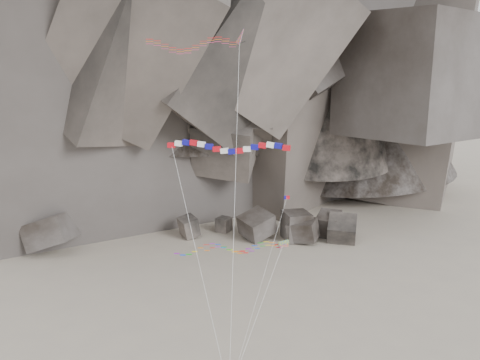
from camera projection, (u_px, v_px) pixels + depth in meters
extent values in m
plane|color=gray|center=(225.00, 350.00, 57.35)|extent=(260.00, 260.00, 0.00)
cube|color=#47423F|center=(303.00, 233.00, 89.86)|extent=(6.27, 5.54, 4.35)
cube|color=#47423F|center=(329.00, 227.00, 92.51)|extent=(5.92, 6.11, 4.85)
cube|color=#47423F|center=(37.00, 234.00, 90.13)|extent=(4.04, 4.63, 3.89)
cube|color=#47423F|center=(257.00, 230.00, 91.47)|extent=(7.00, 7.00, 5.37)
cube|color=#47423F|center=(224.00, 225.00, 95.77)|extent=(3.37, 3.40, 2.55)
cube|color=#47423F|center=(296.00, 226.00, 91.40)|extent=(4.54, 5.17, 4.86)
cube|color=#47423F|center=(189.00, 229.00, 92.39)|extent=(4.12, 4.42, 4.02)
cube|color=#47423F|center=(342.00, 233.00, 90.37)|extent=(6.53, 7.04, 4.78)
cube|color=#47423F|center=(51.00, 239.00, 85.29)|extent=(9.00, 8.42, 7.09)
cylinder|color=silver|center=(235.00, 209.00, 49.25)|extent=(3.02, 10.97, 30.66)
cube|color=red|center=(171.00, 145.00, 52.31)|extent=(0.85, 0.72, 0.48)
cube|color=white|center=(179.00, 143.00, 52.09)|extent=(0.88, 0.73, 0.54)
cube|color=#0F0C8B|center=(186.00, 142.00, 51.85)|extent=(0.90, 0.74, 0.57)
cube|color=red|center=(194.00, 143.00, 51.61)|extent=(0.91, 0.74, 0.58)
cube|color=white|center=(201.00, 144.00, 51.39)|extent=(0.89, 0.73, 0.55)
cube|color=#0F0C8B|center=(209.00, 147.00, 51.22)|extent=(0.86, 0.72, 0.50)
cube|color=red|center=(217.00, 149.00, 51.08)|extent=(0.88, 0.73, 0.53)
cube|color=white|center=(224.00, 151.00, 50.98)|extent=(0.90, 0.74, 0.57)
cube|color=#0F0C8B|center=(232.00, 151.00, 50.89)|extent=(0.91, 0.74, 0.58)
cube|color=red|center=(240.00, 151.00, 50.81)|extent=(0.89, 0.74, 0.56)
cube|color=white|center=(247.00, 149.00, 50.72)|extent=(0.87, 0.73, 0.51)
cube|color=#0F0C8B|center=(255.00, 147.00, 50.61)|extent=(0.87, 0.73, 0.51)
cube|color=red|center=(263.00, 145.00, 50.47)|extent=(0.90, 0.74, 0.56)
cube|color=white|center=(270.00, 145.00, 50.31)|extent=(0.91, 0.74, 0.58)
cube|color=#0F0C8B|center=(278.00, 146.00, 50.13)|extent=(0.90, 0.74, 0.56)
cube|color=red|center=(287.00, 148.00, 49.94)|extent=(0.88, 0.73, 0.52)
cylinder|color=silver|center=(199.00, 263.00, 49.68)|extent=(3.86, 10.73, 20.55)
cube|color=#C9E50C|center=(284.00, 243.00, 59.19)|extent=(1.28, 0.62, 0.70)
cube|color=#0CB219|center=(284.00, 246.00, 59.08)|extent=(1.07, 0.47, 0.48)
cylinder|color=silver|center=(259.00, 310.00, 53.22)|extent=(8.36, 13.05, 8.84)
cube|color=red|center=(287.00, 197.00, 56.91)|extent=(0.59, 0.09, 0.37)
cube|color=#0F0C8B|center=(285.00, 198.00, 56.89)|extent=(0.22, 0.07, 0.38)
cylinder|color=silver|center=(261.00, 286.00, 52.08)|extent=(8.33, 11.99, 14.36)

